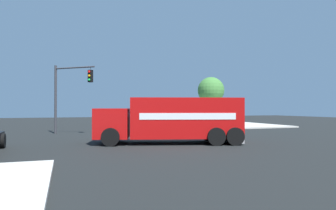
{
  "coord_description": "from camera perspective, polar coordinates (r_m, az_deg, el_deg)",
  "views": [
    {
      "loc": [
        6.2,
        18.42,
        2.08
      ],
      "look_at": [
        0.63,
        2.53,
        2.25
      ],
      "focal_mm": 31.68,
      "sensor_mm": 36.0,
      "label": 1
    }
  ],
  "objects": [
    {
      "name": "delivery_truck",
      "position": [
        17.46,
        0.95,
        -2.76
      ],
      "size": [
        8.74,
        4.87,
        2.66
      ],
      "color": "red",
      "rests_on": "ground"
    },
    {
      "name": "traffic_light_primary",
      "position": [
        24.94,
        -18.73,
        2.99
      ],
      "size": [
        2.98,
        2.43,
        5.52
      ],
      "color": "#38383D",
      "rests_on": "ground"
    },
    {
      "name": "pedestrian_near_corner",
      "position": [
        37.81,
        10.68,
        -2.14
      ],
      "size": [
        0.51,
        0.31,
        1.58
      ],
      "color": "black",
      "rests_on": "sidewalk_corner_near"
    },
    {
      "name": "ground_plane",
      "position": [
        19.54,
        -0.73,
        -6.67
      ],
      "size": [
        100.0,
        100.0,
        0.0
      ],
      "primitive_type": "plane",
      "color": "black"
    },
    {
      "name": "sidewalk_corner_near",
      "position": [
        35.36,
        11.51,
        -3.81
      ],
      "size": [
        10.67,
        10.67,
        0.14
      ],
      "primitive_type": "cube",
      "color": "beige",
      "rests_on": "ground"
    },
    {
      "name": "shade_tree_near",
      "position": [
        37.52,
        8.26,
        2.78
      ],
      "size": [
        3.32,
        3.32,
        5.8
      ],
      "color": "brown",
      "rests_on": "sidewalk_corner_near"
    },
    {
      "name": "picket_fence_run",
      "position": [
        39.78,
        7.74,
        -2.65
      ],
      "size": [
        7.3,
        0.05,
        0.95
      ],
      "color": "silver",
      "rests_on": "sidewalk_corner_near"
    }
  ]
}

